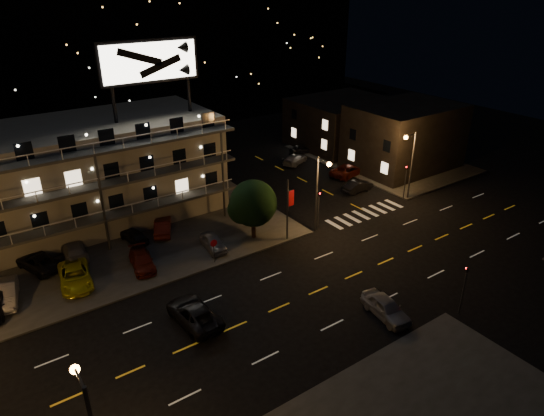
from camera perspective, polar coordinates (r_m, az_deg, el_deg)
ground at (r=39.74m, az=3.21°, el=-10.62°), size 140.00×140.00×0.00m
curb_nw at (r=51.08m, az=-24.02°, el=-4.11°), size 44.00×24.00×0.15m
curb_ne at (r=71.32m, az=12.48°, el=5.76°), size 16.00×24.00×0.15m
motel at (r=53.13m, az=-21.74°, el=3.74°), size 28.00×13.80×18.10m
side_bldg_front at (r=67.56m, az=15.27°, el=8.09°), size 14.06×10.00×8.50m
side_bldg_back at (r=75.65m, az=8.29°, el=9.94°), size 14.06×12.00×7.00m
hill_backdrop at (r=95.63m, az=-27.18°, el=15.68°), size 120.00×25.00×24.00m
streetlight_nc at (r=47.41m, az=5.59°, el=2.46°), size 0.44×1.92×8.00m
streetlight_ne at (r=56.91m, az=15.97°, el=5.56°), size 1.92×0.44×8.00m
signal_nw at (r=49.06m, az=5.50°, el=0.23°), size 0.20×0.27×4.60m
signal_sw at (r=39.45m, az=21.71°, el=-8.43°), size 0.20×0.27×4.60m
signal_ne at (r=57.74m, az=15.45°, el=3.37°), size 0.27×0.20×4.60m
banner_north at (r=46.40m, az=1.91°, el=-0.03°), size 0.83×0.16×6.40m
stop_sign at (r=43.51m, az=-6.86°, el=-4.61°), size 0.91×0.11×2.61m
tree at (r=46.52m, az=-2.27°, el=0.41°), size 4.75×4.58×5.98m
lot_car_1 at (r=44.01m, az=-28.83°, el=-8.83°), size 2.43×4.73×1.49m
lot_car_2 at (r=43.95m, az=-22.17°, el=-7.44°), size 3.21×5.60×1.47m
lot_car_3 at (r=44.52m, az=-15.06°, el=-6.00°), size 2.57×4.71×1.30m
lot_car_4 at (r=46.13m, az=-6.94°, el=-4.02°), size 2.05×4.12×1.35m
lot_car_6 at (r=47.47m, az=-25.73°, el=-5.69°), size 3.80×5.42×1.37m
lot_car_7 at (r=47.92m, az=-22.27°, el=-4.65°), size 2.42×5.13×1.44m
lot_car_8 at (r=48.89m, az=-15.93°, el=-3.14°), size 2.01×3.88×1.26m
lot_car_9 at (r=49.77m, az=-12.74°, el=-2.10°), size 3.28×4.68×1.46m
side_car_0 at (r=59.38m, az=10.07°, el=2.55°), size 4.12×1.60×1.34m
side_car_1 at (r=64.04m, az=8.93°, el=4.43°), size 5.77×3.43×1.50m
side_car_2 at (r=67.56m, az=2.72°, el=5.77°), size 5.01×3.61×1.35m
side_car_3 at (r=71.83m, az=3.61°, el=6.94°), size 4.08×2.57×1.30m
road_car_east at (r=38.48m, az=13.25°, el=-11.33°), size 2.39×4.69×1.53m
road_car_west at (r=37.40m, az=-9.17°, el=-12.13°), size 2.79×5.61×1.53m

